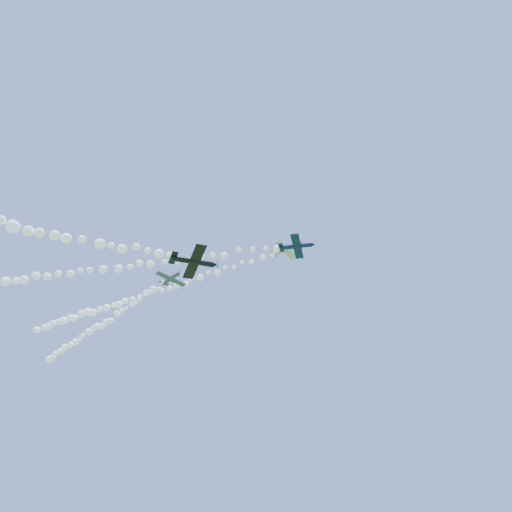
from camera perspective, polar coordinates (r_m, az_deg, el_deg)
The scene contains 7 objects.
plane_white at distance 94.64m, azimuth 4.10°, elevation 0.82°, with size 7.95×8.22×2.11m.
smoke_trail_white at distance 119.42m, azimuth -15.71°, elevation -5.39°, with size 86.48×3.27×3.26m, color white, non-canonical shape.
plane_navy at distance 86.86m, azimuth 5.49°, elevation 1.33°, with size 7.80×8.24×2.45m.
smoke_trail_navy at distance 101.35m, azimuth -20.95°, elevation -1.80°, with size 81.75×30.45×3.05m, color white, non-canonical shape.
plane_grey at distance 93.54m, azimuth -11.27°, elevation -2.98°, with size 6.76×7.15×1.85m.
smoke_trail_grey at distance 124.14m, azimuth -20.61°, elevation -9.01°, with size 67.28×21.24×3.09m, color white, non-canonical shape.
plane_black at distance 66.46m, azimuth -8.24°, elevation -0.72°, with size 7.48×7.17×2.24m.
Camera 1 is at (44.59, -69.93, 2.00)m, focal length 30.00 mm.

